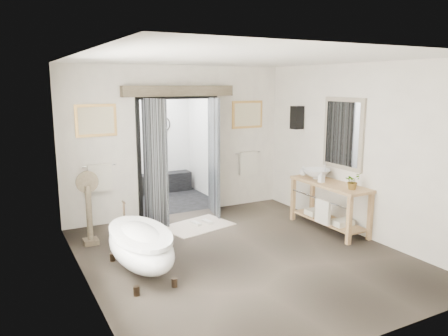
{
  "coord_description": "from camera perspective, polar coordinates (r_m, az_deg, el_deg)",
  "views": [
    {
      "loc": [
        -3.17,
        -5.36,
        2.57
      ],
      "look_at": [
        0.0,
        0.6,
        1.25
      ],
      "focal_mm": 35.0,
      "sensor_mm": 36.0,
      "label": 1
    }
  ],
  "objects": [
    {
      "name": "slippers",
      "position": [
        8.12,
        -2.94,
        -7.12
      ],
      "size": [
        0.36,
        0.26,
        0.05
      ],
      "color": "silver",
      "rests_on": "rug"
    },
    {
      "name": "rug",
      "position": [
        8.04,
        -3.48,
        -7.53
      ],
      "size": [
        1.35,
        1.06,
        0.01
      ],
      "primitive_type": "cube",
      "rotation": [
        0.0,
        0.0,
        0.24
      ],
      "color": "beige",
      "rests_on": "ground_plane"
    },
    {
      "name": "basin",
      "position": [
        8.11,
        11.96,
        -0.77
      ],
      "size": [
        0.6,
        0.6,
        0.18
      ],
      "primitive_type": "imported",
      "rotation": [
        0.0,
        0.0,
        0.17
      ],
      "color": "white",
      "rests_on": "vanity"
    },
    {
      "name": "plant",
      "position": [
        7.45,
        16.45,
        -1.65
      ],
      "size": [
        0.28,
        0.25,
        0.28
      ],
      "primitive_type": "imported",
      "rotation": [
        0.0,
        0.0,
        0.14
      ],
      "color": "gray",
      "rests_on": "vanity"
    },
    {
      "name": "shower_room",
      "position": [
        10.01,
        -9.16,
        1.35
      ],
      "size": [
        2.22,
        2.01,
        2.51
      ],
      "color": "black",
      "rests_on": "ground_plane"
    },
    {
      "name": "soap_bottle_a",
      "position": [
        7.83,
        12.62,
        -1.13
      ],
      "size": [
        0.09,
        0.09,
        0.2
      ],
      "primitive_type": "imported",
      "rotation": [
        0.0,
        0.0,
        0.02
      ],
      "color": "gray",
      "rests_on": "vanity"
    },
    {
      "name": "room_shell",
      "position": [
        6.15,
        2.87,
        4.4
      ],
      "size": [
        4.52,
        5.02,
        2.91
      ],
      "color": "silver",
      "rests_on": "ground_plane"
    },
    {
      "name": "back_wall_dressing",
      "position": [
        8.36,
        -5.54,
        4.1
      ],
      "size": [
        3.82,
        0.8,
        2.52
      ],
      "color": "black",
      "rests_on": "ground_plane"
    },
    {
      "name": "ground_plane",
      "position": [
        6.73,
        2.45,
        -11.38
      ],
      "size": [
        5.0,
        5.0,
        0.0
      ],
      "primitive_type": "plane",
      "color": "brown"
    },
    {
      "name": "soap_bottle_b",
      "position": [
        8.37,
        10.29,
        -0.35
      ],
      "size": [
        0.17,
        0.17,
        0.18
      ],
      "primitive_type": "imported",
      "rotation": [
        0.0,
        0.0,
        -0.29
      ],
      "color": "gray",
      "rests_on": "vanity"
    },
    {
      "name": "vanity",
      "position": [
        7.93,
        13.51,
        -4.34
      ],
      "size": [
        0.57,
        1.6,
        0.85
      ],
      "color": "tan",
      "rests_on": "ground_plane"
    },
    {
      "name": "pedestal_mirror",
      "position": [
        7.34,
        -17.21,
        -5.65
      ],
      "size": [
        0.36,
        0.23,
        1.21
      ],
      "color": "brown",
      "rests_on": "ground_plane"
    },
    {
      "name": "clawfoot_tub",
      "position": [
        6.12,
        -10.87,
        -9.87
      ],
      "size": [
        0.76,
        1.69,
        0.83
      ],
      "color": "#34261A",
      "rests_on": "ground_plane"
    }
  ]
}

